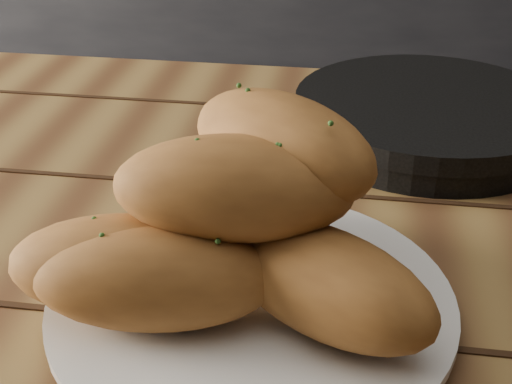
# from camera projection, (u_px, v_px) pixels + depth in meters

# --- Properties ---
(counter) EXTENTS (2.80, 0.60, 0.90)m
(counter) POSITION_uv_depth(u_px,v_px,m) (205.00, 10.00, 2.35)
(counter) COLOR black
(counter) RESTS_ON ground
(table) EXTENTS (1.60, 0.89, 0.75)m
(table) POSITION_uv_depth(u_px,v_px,m) (472.00, 359.00, 0.61)
(table) COLOR olive
(table) RESTS_ON ground
(plate) EXTENTS (0.29, 0.29, 0.02)m
(plate) POSITION_uv_depth(u_px,v_px,m) (252.00, 303.00, 0.51)
(plate) COLOR white
(plate) RESTS_ON table
(bread_rolls) EXTENTS (0.30, 0.23, 0.14)m
(bread_rolls) POSITION_uv_depth(u_px,v_px,m) (229.00, 229.00, 0.48)
(bread_rolls) COLOR #A4662D
(bread_rolls) RESTS_ON plate
(skillet) EXTENTS (0.42, 0.29, 0.05)m
(skillet) POSITION_uv_depth(u_px,v_px,m) (430.00, 117.00, 0.77)
(skillet) COLOR black
(skillet) RESTS_ON table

